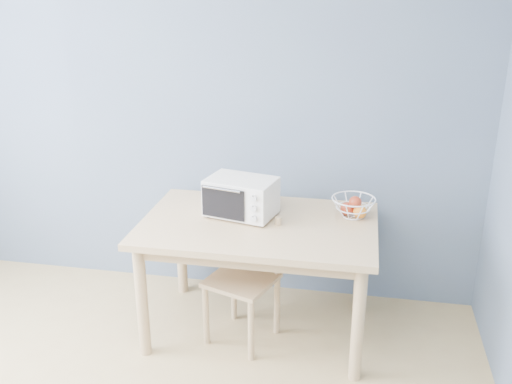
% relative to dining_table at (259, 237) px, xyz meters
% --- Properties ---
extents(dining_table, '(1.40, 0.90, 0.75)m').
position_rel_dining_table_xyz_m(dining_table, '(0.00, 0.00, 0.00)').
color(dining_table, tan).
rests_on(dining_table, ground).
extents(toaster_oven, '(0.46, 0.36, 0.24)m').
position_rel_dining_table_xyz_m(toaster_oven, '(-0.14, 0.08, 0.23)').
color(toaster_oven, silver).
rests_on(toaster_oven, dining_table).
extents(fruit_basket, '(0.34, 0.34, 0.14)m').
position_rel_dining_table_xyz_m(fruit_basket, '(0.55, 0.19, 0.17)').
color(fruit_basket, white).
rests_on(fruit_basket, dining_table).
extents(dining_chair, '(0.47, 0.47, 0.80)m').
position_rel_dining_table_xyz_m(dining_chair, '(-0.07, -0.07, -0.26)').
color(dining_chair, tan).
rests_on(dining_chair, ground).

